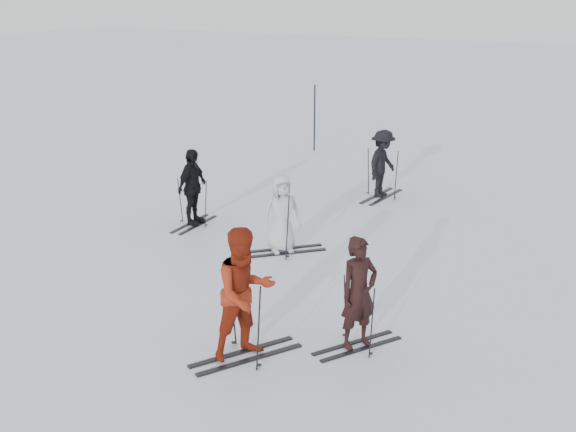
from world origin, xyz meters
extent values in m
plane|color=silver|center=(0.00, 0.00, 0.00)|extent=(120.00, 120.00, 0.00)
imported|color=black|center=(2.61, -1.48, 0.87)|extent=(0.68, 0.76, 1.75)
imported|color=maroon|center=(1.29, -2.58, 1.00)|extent=(1.14, 1.22, 2.00)
imported|color=silver|center=(-0.44, 1.52, 0.81)|extent=(0.92, 0.93, 1.62)
imported|color=black|center=(-3.10, 2.05, 0.88)|extent=(0.49, 1.05, 1.75)
imported|color=black|center=(-0.19, 6.31, 0.87)|extent=(0.74, 1.17, 1.74)
cylinder|color=black|center=(-4.26, 10.35, 1.09)|extent=(0.05, 0.05, 2.18)
camera|label=1|loc=(6.56, -10.65, 5.33)|focal=45.00mm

